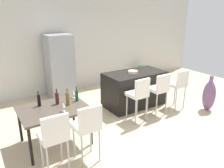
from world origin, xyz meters
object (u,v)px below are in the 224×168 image
at_px(dining_chair_near, 54,135).
at_px(wine_bottle_left, 57,98).
at_px(bar_chair_left, 139,93).
at_px(refrigerator, 60,66).
at_px(bar_chair_right, 179,83).
at_px(fruit_bowl, 133,72).
at_px(kitchen_island, 135,89).
at_px(wine_bottle_near, 39,100).
at_px(wine_bottle_right, 77,95).
at_px(potted_plant, 142,71).
at_px(dining_table, 54,111).
at_px(wine_bottle_end, 68,98).
at_px(floor_vase, 209,95).
at_px(dining_chair_far, 87,125).
at_px(wine_glass_middle, 73,92).
at_px(bar_chair_middle, 160,88).
at_px(wine_glass_far, 63,105).

relative_size(dining_chair_near, wine_bottle_left, 3.41).
height_order(bar_chair_left, refrigerator, refrigerator).
relative_size(bar_chair_right, fruit_bowl, 4.25).
distance_m(kitchen_island, dining_chair_near, 3.10).
height_order(bar_chair_left, wine_bottle_near, bar_chair_left).
height_order(wine_bottle_right, potted_plant, wine_bottle_right).
xyz_separation_m(dining_table, potted_plant, (4.15, 2.35, -0.35)).
bearing_deg(wine_bottle_end, wine_bottle_left, 135.31).
bearing_deg(bar_chair_left, wine_bottle_right, 169.57).
bearing_deg(potted_plant, floor_vase, -96.30).
xyz_separation_m(kitchen_island, wine_bottle_left, (-2.31, -0.50, 0.40)).
xyz_separation_m(bar_chair_left, fruit_bowl, (0.42, 0.76, 0.26)).
bearing_deg(bar_chair_right, fruit_bowl, 139.56).
relative_size(kitchen_island, fruit_bowl, 6.59).
bearing_deg(wine_bottle_end, wine_bottle_right, 22.56).
height_order(dining_chair_far, refrigerator, refrigerator).
height_order(refrigerator, floor_vase, refrigerator).
bearing_deg(kitchen_island, potted_plant, 44.84).
xyz_separation_m(kitchen_island, wine_bottle_right, (-1.92, -0.56, 0.39)).
height_order(bar_chair_right, wine_bottle_end, wine_bottle_end).
distance_m(dining_table, wine_bottle_right, 0.55).
distance_m(bar_chair_left, dining_chair_far, 1.76).
xyz_separation_m(bar_chair_left, wine_glass_middle, (-1.39, 0.43, 0.17)).
height_order(bar_chair_left, dining_table, bar_chair_left).
relative_size(dining_table, refrigerator, 0.67).
xyz_separation_m(wine_bottle_left, fruit_bowl, (2.19, 0.45, 0.10)).
height_order(kitchen_island, bar_chair_left, bar_chair_left).
bearing_deg(bar_chair_middle, bar_chair_right, -0.00).
relative_size(dining_chair_far, floor_vase, 1.14).
distance_m(dining_table, refrigerator, 2.58).
distance_m(kitchen_island, bar_chair_left, 1.00).
xyz_separation_m(wine_bottle_left, potted_plant, (4.02, 2.21, -0.53)).
bearing_deg(wine_glass_far, wine_bottle_near, 122.01).
height_order(bar_chair_left, dining_chair_far, same).
height_order(wine_bottle_near, refrigerator, refrigerator).
bearing_deg(wine_bottle_end, bar_chair_right, -3.13).
distance_m(bar_chair_left, wine_bottle_right, 1.42).
bearing_deg(fruit_bowl, bar_chair_left, -118.60).
distance_m(dining_chair_near, wine_bottle_right, 1.23).
xyz_separation_m(bar_chair_left, potted_plant, (2.25, 2.52, -0.37)).
bearing_deg(wine_glass_middle, wine_bottle_near, -178.09).
bearing_deg(bar_chair_middle, potted_plant, 57.48).
bearing_deg(bar_chair_middle, dining_chair_near, -166.56).
relative_size(bar_chair_right, dining_chair_near, 1.00).
bearing_deg(bar_chair_left, wine_bottle_near, 169.12).
relative_size(wine_bottle_right, wine_bottle_end, 0.90).
relative_size(dining_chair_far, wine_bottle_end, 3.15).
height_order(wine_bottle_right, fruit_bowl, wine_bottle_right).
bearing_deg(floor_vase, kitchen_island, 136.42).
xyz_separation_m(bar_chair_left, bar_chair_middle, (0.64, -0.00, 0.00)).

